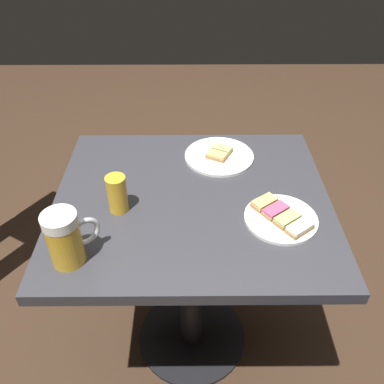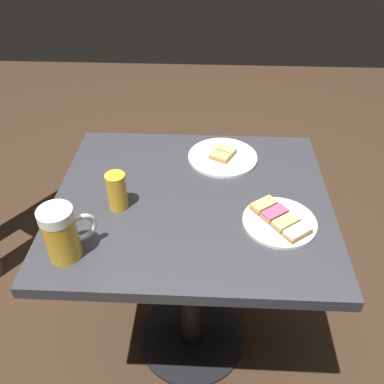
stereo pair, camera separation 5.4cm
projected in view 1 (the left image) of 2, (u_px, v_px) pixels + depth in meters
ground_plane at (192, 336)px, 1.73m from camera, size 6.00×6.00×0.00m
cafe_table at (192, 234)px, 1.35m from camera, size 0.74×0.84×0.76m
plate_near at (281, 217)px, 1.17m from camera, size 0.21×0.21×0.03m
plate_far at (219, 156)px, 1.42m from camera, size 0.24×0.24×0.03m
beer_mug at (66, 238)px, 1.01m from camera, size 0.11×0.13×0.15m
beer_glass_small at (117, 194)px, 1.18m from camera, size 0.06×0.06×0.11m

